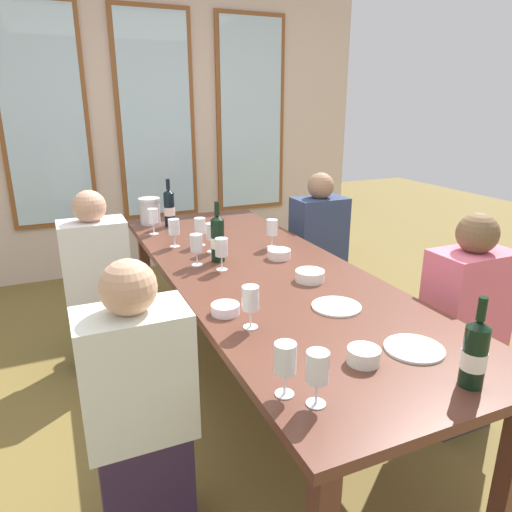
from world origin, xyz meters
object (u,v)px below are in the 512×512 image
at_px(tasting_bowl_2, 279,254).
at_px(wine_glass_9, 272,228).
at_px(wine_bottle_1, 169,208).
at_px(wine_glass_1, 221,249).
at_px(seated_person_2, 140,414).
at_px(metal_pitcher, 150,211).
at_px(seated_person_1, 318,251).
at_px(wine_bottle_2, 475,353).
at_px(tasting_bowl_1, 364,356).
at_px(wine_glass_2, 153,216).
at_px(seated_person_3, 463,330).
at_px(wine_glass_3, 200,227).
at_px(wine_glass_6, 317,368).
at_px(dining_table, 261,279).
at_px(wine_glass_5, 196,244).
at_px(wine_bottle_0, 218,238).
at_px(seated_person_0, 98,286).
at_px(tasting_bowl_3, 310,276).
at_px(wine_glass_8, 174,228).
at_px(white_plate_0, 336,307).
at_px(wine_glass_4, 285,361).
at_px(white_plate_1, 414,349).
at_px(wine_glass_0, 212,233).
at_px(tasting_bowl_0, 225,309).
at_px(wine_glass_7, 250,299).

bearing_deg(tasting_bowl_2, wine_glass_9, 75.51).
bearing_deg(wine_bottle_1, wine_glass_1, -88.63).
relative_size(tasting_bowl_2, seated_person_2, 0.12).
relative_size(metal_pitcher, seated_person_1, 0.17).
distance_m(wine_bottle_2, tasting_bowl_1, 0.35).
xyz_separation_m(wine_glass_1, wine_glass_9, (0.42, 0.26, 0.00)).
xyz_separation_m(wine_glass_2, seated_person_3, (1.16, -1.58, -0.34)).
distance_m(tasting_bowl_2, wine_glass_2, 0.97).
bearing_deg(wine_glass_3, wine_glass_6, -95.80).
relative_size(dining_table, wine_glass_5, 15.95).
xyz_separation_m(wine_bottle_0, wine_glass_6, (-0.17, -1.36, -0.01)).
height_order(wine_bottle_0, seated_person_0, seated_person_0).
relative_size(tasting_bowl_3, wine_glass_2, 0.84).
relative_size(wine_bottle_2, wine_glass_5, 1.73).
distance_m(tasting_bowl_2, seated_person_0, 1.12).
bearing_deg(seated_person_3, wine_bottle_2, -136.84).
bearing_deg(wine_glass_1, wine_glass_8, 103.52).
height_order(white_plate_0, wine_glass_9, wine_glass_9).
relative_size(wine_glass_8, seated_person_1, 0.16).
height_order(dining_table, wine_glass_4, wine_glass_4).
distance_m(wine_glass_2, seated_person_0, 0.59).
distance_m(tasting_bowl_3, wine_glass_8, 0.96).
relative_size(tasting_bowl_2, wine_glass_9, 0.76).
relative_size(wine_glass_2, wine_glass_3, 1.00).
bearing_deg(wine_glass_1, white_plate_1, -72.07).
bearing_deg(wine_bottle_1, tasting_bowl_1, -85.86).
height_order(tasting_bowl_1, wine_glass_3, wine_glass_3).
bearing_deg(wine_bottle_0, dining_table, -50.73).
bearing_deg(wine_glass_4, seated_person_2, 135.60).
distance_m(wine_glass_3, seated_person_2, 1.41).
xyz_separation_m(wine_glass_0, seated_person_2, (-0.64, -1.07, -0.33)).
relative_size(tasting_bowl_0, wine_glass_9, 0.70).
xyz_separation_m(wine_glass_3, wine_glass_7, (-0.15, -1.15, 0.00)).
height_order(wine_bottle_1, wine_glass_0, wine_bottle_1).
xyz_separation_m(white_plate_1, wine_glass_0, (-0.29, 1.39, 0.11)).
height_order(wine_bottle_0, wine_bottle_2, wine_bottle_0).
bearing_deg(wine_glass_8, wine_glass_3, -12.98).
height_order(wine_bottle_2, seated_person_0, seated_person_0).
bearing_deg(wine_bottle_0, wine_glass_3, 90.05).
distance_m(metal_pitcher, wine_bottle_2, 2.50).
bearing_deg(white_plate_0, tasting_bowl_2, 84.22).
bearing_deg(wine_glass_2, wine_glass_5, -83.63).
xyz_separation_m(wine_bottle_2, seated_person_3, (0.63, 0.59, -0.33)).
bearing_deg(white_plate_1, wine_glass_2, 105.29).
relative_size(wine_bottle_0, wine_glass_7, 1.94).
relative_size(wine_bottle_1, tasting_bowl_3, 2.30).
relative_size(tasting_bowl_2, wine_glass_4, 0.76).
bearing_deg(wine_bottle_2, wine_glass_4, 161.21).
height_order(wine_glass_7, wine_glass_9, same).
distance_m(wine_bottle_2, wine_glass_8, 1.89).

